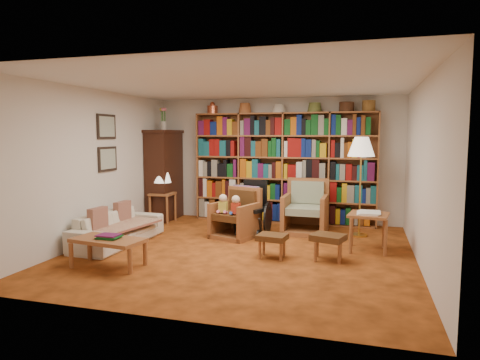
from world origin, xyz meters
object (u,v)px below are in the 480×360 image
at_px(armchair_sage, 306,212).
at_px(sofa, 118,228).
at_px(wheelchair, 253,210).
at_px(coffee_table, 108,242).
at_px(armchair_leather, 236,216).
at_px(side_table_lamp, 163,200).
at_px(floor_lamp, 361,151).
at_px(footstool_a, 272,239).
at_px(footstool_b, 328,239).
at_px(side_table_papers, 368,219).

bearing_deg(armchair_sage, sofa, -148.50).
height_order(wheelchair, coffee_table, wheelchair).
bearing_deg(armchair_leather, sofa, -148.63).
distance_m(sofa, side_table_lamp, 1.81).
relative_size(armchair_leather, armchair_sage, 0.93).
bearing_deg(side_table_lamp, armchair_leather, -23.18).
bearing_deg(wheelchair, coffee_table, -120.37).
bearing_deg(armchair_leather, floor_lamp, 16.68).
xyz_separation_m(armchair_leather, footstool_a, (0.87, -1.13, -0.07)).
relative_size(footstool_a, footstool_b, 0.84).
xyz_separation_m(footstool_a, coffee_table, (-2.02, -1.01, 0.06)).
distance_m(sofa, floor_lamp, 4.27).
bearing_deg(sofa, coffee_table, -151.93).
bearing_deg(floor_lamp, coffee_table, -139.31).
distance_m(side_table_papers, coffee_table, 3.80).
bearing_deg(armchair_leather, coffee_table, -118.26).
xyz_separation_m(side_table_lamp, floor_lamp, (3.85, -0.15, 1.04)).
xyz_separation_m(side_table_lamp, coffee_table, (0.64, -2.91, -0.12)).
height_order(armchair_sage, footstool_b, armchair_sage).
relative_size(sofa, armchair_sage, 1.85).
relative_size(footstool_b, coffee_table, 0.51).
bearing_deg(side_table_lamp, footstool_a, -35.40).
relative_size(side_table_lamp, side_table_papers, 0.94).
bearing_deg(side_table_papers, footstool_a, -149.33).
bearing_deg(armchair_leather, footstool_a, -52.25).
relative_size(side_table_lamp, armchair_leather, 0.67).
bearing_deg(footstool_b, floor_lamp, 76.28).
relative_size(wheelchair, footstool_b, 1.83).
height_order(sofa, wheelchair, wheelchair).
bearing_deg(footstool_b, side_table_papers, 51.48).
height_order(sofa, side_table_lamp, side_table_lamp).
distance_m(sofa, wheelchair, 2.32).
relative_size(floor_lamp, coffee_table, 1.69).
height_order(wheelchair, footstool_a, wheelchair).
bearing_deg(footstool_a, floor_lamp, 55.90).
xyz_separation_m(side_table_papers, coffee_table, (-3.34, -1.79, -0.15)).
bearing_deg(side_table_papers, armchair_sage, 136.29).
relative_size(side_table_lamp, floor_lamp, 0.34).
bearing_deg(footstool_b, sofa, -179.83).
distance_m(sofa, coffee_table, 1.23).
distance_m(wheelchair, floor_lamp, 2.13).
xyz_separation_m(armchair_leather, armchair_sage, (1.11, 0.69, 0.01)).
relative_size(sofa, footstool_b, 3.38).
bearing_deg(side_table_lamp, armchair_sage, -1.60).
xyz_separation_m(sofa, armchair_leather, (1.69, 1.03, 0.09)).
bearing_deg(footstool_b, armchair_sage, 107.52).
bearing_deg(side_table_papers, sofa, -169.96).
bearing_deg(side_table_lamp, side_table_papers, -15.60).
distance_m(sofa, armchair_leather, 1.99).
xyz_separation_m(armchair_sage, side_table_papers, (1.08, -1.03, 0.12)).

